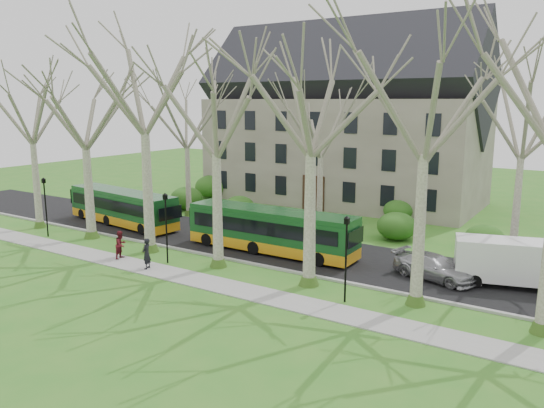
{
  "coord_description": "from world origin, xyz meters",
  "views": [
    {
      "loc": [
        16.44,
        -24.02,
        9.91
      ],
      "look_at": [
        -0.88,
        3.0,
        3.6
      ],
      "focal_mm": 35.0,
      "sensor_mm": 36.0,
      "label": 1
    }
  ],
  "objects_px": {
    "sedan": "(434,267)",
    "pedestrian_b": "(121,245)",
    "bus_lead": "(122,207)",
    "bus_follow": "(271,230)",
    "van_a": "(511,263)",
    "pedestrian_a": "(147,254)"
  },
  "relations": [
    {
      "from": "sedan",
      "to": "pedestrian_b",
      "type": "bearing_deg",
      "value": 125.65
    },
    {
      "from": "bus_lead",
      "to": "bus_follow",
      "type": "xyz_separation_m",
      "value": [
        14.32,
        -0.2,
        0.06
      ]
    },
    {
      "from": "bus_lead",
      "to": "bus_follow",
      "type": "bearing_deg",
      "value": 6.49
    },
    {
      "from": "van_a",
      "to": "pedestrian_a",
      "type": "distance_m",
      "value": 20.5
    },
    {
      "from": "sedan",
      "to": "van_a",
      "type": "relative_size",
      "value": 0.83
    },
    {
      "from": "sedan",
      "to": "bus_follow",
      "type": "bearing_deg",
      "value": 106.89
    },
    {
      "from": "bus_follow",
      "to": "sedan",
      "type": "xyz_separation_m",
      "value": [
        10.64,
        0.35,
        -0.78
      ]
    },
    {
      "from": "bus_follow",
      "to": "van_a",
      "type": "distance_m",
      "value": 14.48
    },
    {
      "from": "bus_lead",
      "to": "van_a",
      "type": "bearing_deg",
      "value": 9.92
    },
    {
      "from": "bus_follow",
      "to": "bus_lead",
      "type": "bearing_deg",
      "value": 178.71
    },
    {
      "from": "bus_follow",
      "to": "sedan",
      "type": "height_order",
      "value": "bus_follow"
    },
    {
      "from": "bus_follow",
      "to": "pedestrian_a",
      "type": "bearing_deg",
      "value": -121.78
    },
    {
      "from": "bus_follow",
      "to": "pedestrian_b",
      "type": "xyz_separation_m",
      "value": [
        -7.16,
        -6.36,
        -0.58
      ]
    },
    {
      "from": "van_a",
      "to": "pedestrian_b",
      "type": "xyz_separation_m",
      "value": [
        -21.55,
        -7.87,
        -0.36
      ]
    },
    {
      "from": "bus_follow",
      "to": "van_a",
      "type": "bearing_deg",
      "value": 5.52
    },
    {
      "from": "bus_follow",
      "to": "pedestrian_b",
      "type": "bearing_deg",
      "value": -138.85
    },
    {
      "from": "bus_lead",
      "to": "bus_follow",
      "type": "relative_size",
      "value": 0.96
    },
    {
      "from": "bus_lead",
      "to": "van_a",
      "type": "distance_m",
      "value": 28.75
    },
    {
      "from": "sedan",
      "to": "pedestrian_a",
      "type": "xyz_separation_m",
      "value": [
        -14.89,
        -7.35,
        0.23
      ]
    },
    {
      "from": "van_a",
      "to": "pedestrian_b",
      "type": "distance_m",
      "value": 22.95
    },
    {
      "from": "bus_follow",
      "to": "sedan",
      "type": "distance_m",
      "value": 10.68
    },
    {
      "from": "van_a",
      "to": "pedestrian_a",
      "type": "xyz_separation_m",
      "value": [
        -18.65,
        -8.5,
        -0.33
      ]
    }
  ]
}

